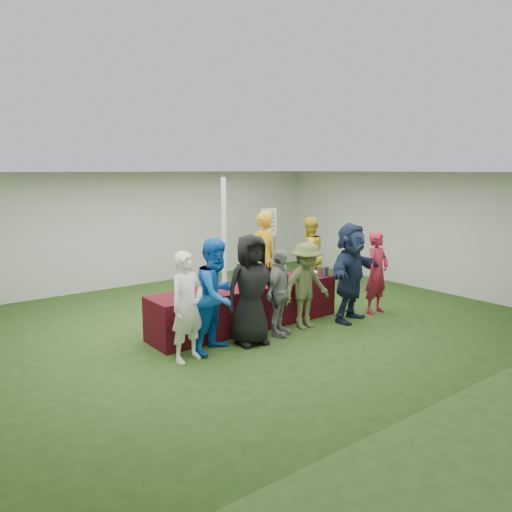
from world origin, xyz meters
TOP-DOWN VIEW (x-y plane):
  - ground at (0.00, 0.00)m, footprint 60.00×60.00m
  - tent at (0.50, 1.20)m, footprint 10.00×10.00m
  - serving_table at (0.00, -0.25)m, footprint 3.60×0.80m
  - wine_bottles at (0.59, -0.12)m, footprint 0.76×0.15m
  - wine_glasses at (-0.51, -0.52)m, footprint 2.69×0.15m
  - water_bottle at (0.05, -0.17)m, footprint 0.07×0.07m
  - bar_towel at (1.61, -0.20)m, footprint 0.25×0.18m
  - dump_bucket at (1.65, -0.47)m, footprint 0.24×0.24m
  - wine_list_sign at (2.72, 2.52)m, footprint 0.50×0.03m
  - staff_pourer at (1.24, 0.88)m, footprint 0.72×0.50m
  - staff_back at (2.72, 1.06)m, footprint 0.86×0.68m
  - customer_0 at (-1.62, -1.00)m, footprint 0.65×0.50m
  - customer_1 at (-1.06, -0.92)m, footprint 1.04×0.94m
  - customer_2 at (-0.46, -0.99)m, footprint 0.94×0.69m
  - customer_3 at (0.14, -0.96)m, footprint 0.93×0.71m
  - customer_4 at (0.79, -0.93)m, footprint 1.00×0.60m
  - customer_5 at (1.72, -1.11)m, footprint 1.76×0.97m
  - customer_6 at (2.51, -1.07)m, footprint 0.62×0.44m

SIDE VIEW (x-z plane):
  - ground at x=0.00m, z-range 0.00..0.00m
  - serving_table at x=0.00m, z-range 0.00..0.75m
  - customer_3 at x=0.14m, z-range 0.00..1.46m
  - customer_4 at x=0.79m, z-range 0.00..1.52m
  - bar_towel at x=1.61m, z-range 0.75..0.78m
  - customer_6 at x=2.51m, z-range 0.00..1.59m
  - customer_0 at x=-1.62m, z-range 0.00..1.61m
  - dump_bucket at x=1.65m, z-range 0.75..0.93m
  - staff_back at x=2.72m, z-range 0.00..1.69m
  - water_bottle at x=0.05m, z-range 0.74..0.97m
  - wine_glasses at x=-0.51m, z-range 0.78..0.94m
  - wine_bottles at x=0.59m, z-range 0.71..1.03m
  - customer_1 at x=-1.06m, z-range 0.00..1.74m
  - customer_2 at x=-0.46m, z-range 0.00..1.77m
  - customer_5 at x=1.72m, z-range 0.00..1.81m
  - staff_pourer at x=1.24m, z-range 0.00..1.90m
  - wine_list_sign at x=2.72m, z-range 0.42..2.22m
  - tent at x=0.50m, z-range -3.65..6.35m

